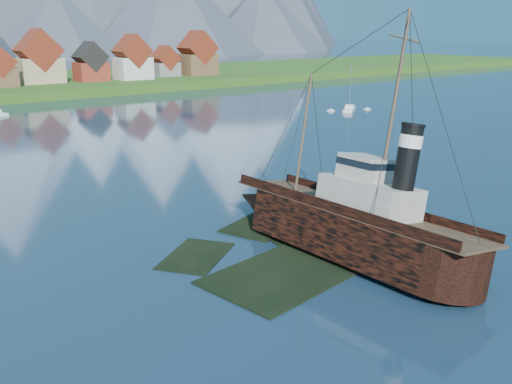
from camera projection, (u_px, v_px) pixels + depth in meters
ground at (310, 253)px, 54.32m from camera, size 1400.00×1400.00×0.00m
shoal at (308, 245)px, 57.10m from camera, size 31.71×21.24×1.14m
tugboat_wreck at (337, 221)px, 54.07m from camera, size 6.95×29.95×23.74m
sailboat_d at (349, 110)px, 145.98m from camera, size 8.68×7.27×12.44m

